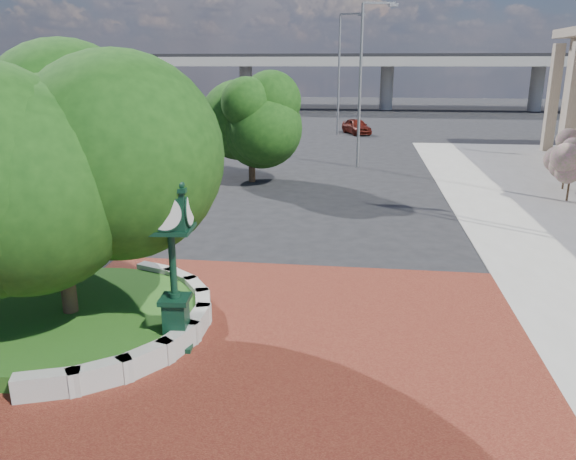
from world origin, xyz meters
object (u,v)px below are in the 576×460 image
at_px(post_clock, 172,247).
at_px(street_lamp_far, 342,65).
at_px(street_lamp_near, 364,73).
at_px(parked_car, 357,126).

relative_size(post_clock, street_lamp_far, 0.42).
distance_m(post_clock, street_lamp_near, 24.64).
height_order(post_clock, street_lamp_far, street_lamp_far).
height_order(parked_car, street_lamp_near, street_lamp_near).
relative_size(post_clock, street_lamp_near, 0.46).
bearing_deg(street_lamp_near, parked_car, 91.81).
xyz_separation_m(street_lamp_near, street_lamp_far, (-2.03, 16.65, 0.42)).
distance_m(parked_car, street_lamp_far, 5.64).
relative_size(parked_car, street_lamp_far, 0.40).
relative_size(post_clock, parked_car, 1.07).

